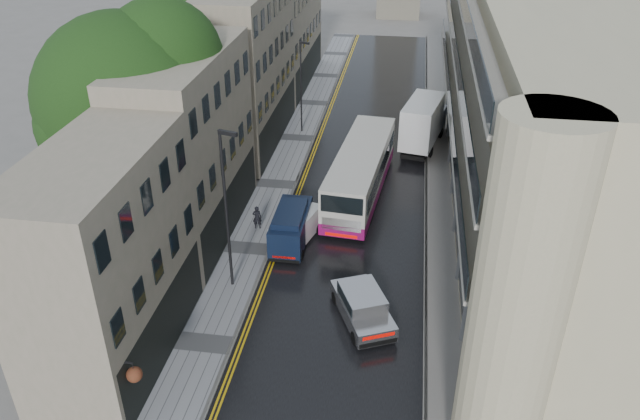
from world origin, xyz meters
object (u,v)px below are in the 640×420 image
(cream_bus, at_px, (330,194))
(white_van, at_px, (274,237))
(tree_far, at_px, (206,71))
(lamp_post_far, at_px, (301,88))
(silver_hatchback, at_px, (355,330))
(white_lorry, at_px, (405,129))
(navy_van, at_px, (271,239))
(pedestrian, at_px, (257,217))
(tree_near, at_px, (129,129))
(lamp_post_near, at_px, (226,213))

(cream_bus, height_order, white_van, cream_bus)
(tree_far, distance_m, lamp_post_far, 8.05)
(cream_bus, height_order, lamp_post_far, lamp_post_far)
(silver_hatchback, bearing_deg, cream_bus, 79.15)
(white_lorry, xyz_separation_m, navy_van, (-7.10, -15.57, -0.81))
(white_van, bearing_deg, lamp_post_far, 109.73)
(pedestrian, xyz_separation_m, lamp_post_far, (0.02, 15.75, 2.97))
(lamp_post_far, bearing_deg, white_van, -65.00)
(tree_far, xyz_separation_m, navy_van, (7.90, -14.36, -5.00))
(cream_bus, distance_m, white_lorry, 11.47)
(tree_near, relative_size, navy_van, 2.93)
(tree_near, bearing_deg, navy_van, -9.38)
(tree_near, relative_size, cream_bus, 1.12)
(pedestrian, bearing_deg, lamp_post_near, 78.43)
(white_van, bearing_deg, white_lorry, 79.48)
(tree_near, xyz_separation_m, tree_far, (0.30, 13.00, -0.72))
(cream_bus, xyz_separation_m, lamp_post_near, (-4.26, -7.96, 2.88))
(white_van, xyz_separation_m, pedestrian, (-1.50, 2.13, -0.03))
(pedestrian, bearing_deg, silver_hatchback, 114.90)
(navy_van, bearing_deg, pedestrian, 117.40)
(white_lorry, xyz_separation_m, silver_hatchback, (-1.58, -22.20, -1.16))
(cream_bus, bearing_deg, tree_near, -156.62)
(navy_van, distance_m, lamp_post_near, 4.75)
(silver_hatchback, distance_m, white_van, 9.18)
(white_lorry, distance_m, navy_van, 17.13)
(tree_far, distance_m, pedestrian, 14.21)
(cream_bus, relative_size, pedestrian, 8.06)
(tree_far, xyz_separation_m, lamp_post_far, (6.42, 4.24, -2.37))
(silver_hatchback, bearing_deg, tree_near, 125.57)
(white_van, height_order, lamp_post_far, lamp_post_far)
(navy_van, distance_m, lamp_post_far, 18.83)
(pedestrian, height_order, lamp_post_far, lamp_post_far)
(pedestrian, bearing_deg, tree_near, 0.85)
(cream_bus, xyz_separation_m, white_van, (-2.76, -4.24, -0.79))
(pedestrian, bearing_deg, navy_van, 106.20)
(silver_hatchback, xyz_separation_m, white_van, (-5.52, 7.34, 0.04))
(navy_van, xyz_separation_m, pedestrian, (-1.50, 2.84, -0.34))
(tree_far, relative_size, pedestrian, 8.13)
(silver_hatchback, relative_size, white_van, 1.15)
(lamp_post_near, bearing_deg, lamp_post_far, 105.38)
(white_van, distance_m, lamp_post_far, 18.18)
(tree_near, height_order, silver_hatchback, tree_near)
(tree_far, height_order, silver_hatchback, tree_far)
(white_lorry, height_order, white_van, white_lorry)
(silver_hatchback, distance_m, pedestrian, 11.79)
(white_van, bearing_deg, tree_far, 135.08)
(lamp_post_near, bearing_deg, white_lorry, 80.61)
(white_van, bearing_deg, pedestrian, 140.19)
(lamp_post_far, bearing_deg, tree_far, -126.31)
(tree_near, xyz_separation_m, navy_van, (8.20, -1.36, -5.72))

